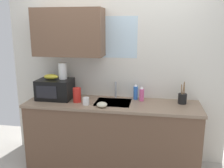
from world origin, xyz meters
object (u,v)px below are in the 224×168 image
object	(u,v)px
cereal_canister	(77,95)
paper_towel_roll	(63,71)
dish_soap_bottle_blue	(136,92)
banana_bunch	(51,77)
microwave	(55,89)
mug_white	(86,101)
small_bowl	(102,105)
dish_soap_bottle_pink	(142,94)
utensil_crock	(182,98)

from	to	relation	value
cereal_canister	paper_towel_roll	bearing A→B (deg)	147.99
dish_soap_bottle_blue	banana_bunch	bearing A→B (deg)	-172.03
microwave	mug_white	distance (m)	0.53
dish_soap_bottle_blue	small_bowl	size ratio (longest dim) A/B	1.66
dish_soap_bottle_pink	banana_bunch	bearing A→B (deg)	-175.59
microwave	banana_bunch	bearing A→B (deg)	178.20
dish_soap_bottle_pink	cereal_canister	distance (m)	0.85
microwave	dish_soap_bottle_pink	bearing A→B (deg)	4.67
small_bowl	utensil_crock	bearing A→B (deg)	17.96
dish_soap_bottle_blue	paper_towel_roll	bearing A→B (deg)	-173.69
microwave	cereal_canister	size ratio (longest dim) A/B	2.42
microwave	utensil_crock	size ratio (longest dim) A/B	1.61
microwave	cereal_canister	bearing A→B (deg)	-16.13
paper_towel_roll	mug_white	size ratio (longest dim) A/B	2.32
dish_soap_bottle_pink	mug_white	distance (m)	0.74
dish_soap_bottle_blue	dish_soap_bottle_pink	xyz separation A→B (m)	(0.09, -0.06, -0.01)
microwave	banana_bunch	size ratio (longest dim) A/B	2.30
dish_soap_bottle_blue	utensil_crock	distance (m)	0.61
utensil_crock	banana_bunch	bearing A→B (deg)	-177.71
utensil_crock	small_bowl	xyz separation A→B (m)	(-0.99, -0.32, -0.04)
dish_soap_bottle_blue	utensil_crock	size ratio (longest dim) A/B	0.75
banana_bunch	small_bowl	size ratio (longest dim) A/B	1.54
cereal_canister	banana_bunch	bearing A→B (deg)	165.62
mug_white	small_bowl	world-z (taller)	mug_white
cereal_canister	mug_white	xyz separation A→B (m)	(0.14, -0.09, -0.05)
paper_towel_roll	dish_soap_bottle_pink	xyz separation A→B (m)	(1.07, 0.04, -0.29)
banana_bunch	cereal_canister	size ratio (longest dim) A/B	1.05
dish_soap_bottle_pink	paper_towel_roll	bearing A→B (deg)	-177.64
utensil_crock	dish_soap_bottle_blue	bearing A→B (deg)	171.63
cereal_canister	mug_white	world-z (taller)	cereal_canister
microwave	paper_towel_roll	bearing A→B (deg)	27.17
microwave	utensil_crock	distance (m)	1.69
dish_soap_bottle_pink	cereal_canister	xyz separation A→B (m)	(-0.83, -0.19, 0.00)
dish_soap_bottle_blue	mug_white	xyz separation A→B (m)	(-0.60, -0.35, -0.05)
banana_bunch	utensil_crock	distance (m)	1.76
utensil_crock	mug_white	bearing A→B (deg)	-167.85
dish_soap_bottle_pink	dish_soap_bottle_blue	bearing A→B (deg)	142.64
paper_towel_roll	utensil_crock	distance (m)	1.62
mug_white	dish_soap_bottle_blue	bearing A→B (deg)	30.19
mug_white	small_bowl	bearing A→B (deg)	-15.26
paper_towel_roll	cereal_canister	distance (m)	0.40
banana_bunch	small_bowl	distance (m)	0.84
microwave	dish_soap_bottle_blue	size ratio (longest dim) A/B	2.13
microwave	dish_soap_bottle_pink	xyz separation A→B (m)	(1.17, 0.10, -0.04)
banana_bunch	paper_towel_roll	xyz separation A→B (m)	(0.15, 0.05, 0.08)
dish_soap_bottle_blue	mug_white	bearing A→B (deg)	-149.81
banana_bunch	utensil_crock	bearing A→B (deg)	2.29
cereal_canister	dish_soap_bottle_pink	bearing A→B (deg)	13.16
paper_towel_roll	dish_soap_bottle_pink	world-z (taller)	paper_towel_roll
dish_soap_bottle_pink	cereal_canister	world-z (taller)	dish_soap_bottle_pink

